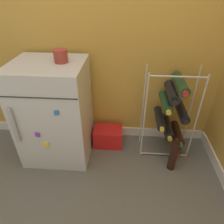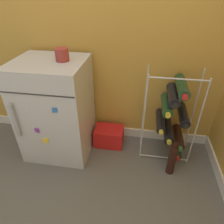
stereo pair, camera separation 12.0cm
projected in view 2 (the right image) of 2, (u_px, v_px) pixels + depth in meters
The scene contains 6 objects.
ground_plane at pixel (91, 175), 1.59m from camera, with size 14.00×14.00×0.00m, color #56544F.
mini_fridge at pixel (56, 110), 1.64m from camera, with size 0.53×0.49×0.82m.
wine_rack at pixel (173, 118), 1.59m from camera, with size 0.41×0.32×0.77m.
soda_box at pixel (109, 136), 1.86m from camera, with size 0.26×0.18×0.17m.
fridge_top_cup at pixel (62, 55), 1.39m from camera, with size 0.09×0.09×0.09m.
loose_bottle_floor at pixel (172, 160), 1.54m from camera, with size 0.06×0.06×0.31m.
Camera 2 is at (0.33, -1.01, 1.30)m, focal length 32.00 mm.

